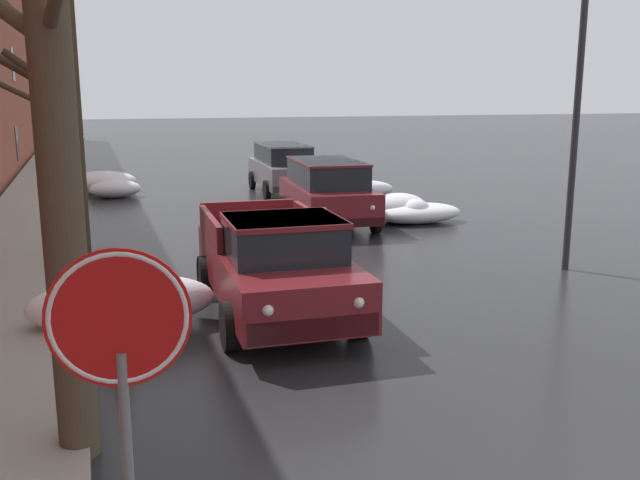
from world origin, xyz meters
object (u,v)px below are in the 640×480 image
object	(u,v)px
bare_tree_at_the_corner	(45,131)
suv_grey_parked_kerbside_mid	(283,166)
pickup_truck_maroon_approaching_near_lane	(276,264)
bare_tree_second_along_sidewalk	(65,97)
fire_hydrant	(120,340)
stop_sign_at_corner	(122,365)
street_lamp_post	(577,109)
suv_maroon_parked_kerbside_close	(327,190)

from	to	relation	value
bare_tree_at_the_corner	suv_grey_parked_kerbside_mid	size ratio (longest dim) A/B	1.26
pickup_truck_maroon_approaching_near_lane	bare_tree_second_along_sidewalk	bearing A→B (deg)	123.80
bare_tree_second_along_sidewalk	pickup_truck_maroon_approaching_near_lane	xyz separation A→B (m)	(3.18, -4.76, -2.67)
suv_grey_parked_kerbside_mid	fire_hydrant	world-z (taller)	suv_grey_parked_kerbside_mid
suv_grey_parked_kerbside_mid	fire_hydrant	bearing A→B (deg)	-113.07
pickup_truck_maroon_approaching_near_lane	stop_sign_at_corner	world-z (taller)	stop_sign_at_corner
bare_tree_second_along_sidewalk	street_lamp_post	distance (m)	10.42
pickup_truck_maroon_approaching_near_lane	suv_maroon_parked_kerbside_close	bearing A→B (deg)	65.03
fire_hydrant	street_lamp_post	size ratio (longest dim) A/B	0.12
bare_tree_at_the_corner	suv_maroon_parked_kerbside_close	world-z (taller)	bare_tree_at_the_corner
pickup_truck_maroon_approaching_near_lane	fire_hydrant	size ratio (longest dim) A/B	7.10
bare_tree_at_the_corner	fire_hydrant	xyz separation A→B (m)	(0.62, 2.28, -2.93)
stop_sign_at_corner	suv_maroon_parked_kerbside_close	bearing A→B (deg)	66.99
bare_tree_at_the_corner	suv_maroon_parked_kerbside_close	distance (m)	13.11
fire_hydrant	stop_sign_at_corner	bearing A→B (deg)	-91.54
fire_hydrant	street_lamp_post	xyz separation A→B (m)	(9.13, 2.49, 2.96)
bare_tree_at_the_corner	stop_sign_at_corner	size ratio (longest dim) A/B	2.15
fire_hydrant	bare_tree_at_the_corner	bearing A→B (deg)	-105.19
suv_maroon_parked_kerbside_close	stop_sign_at_corner	size ratio (longest dim) A/B	1.59
suv_grey_parked_kerbside_mid	street_lamp_post	world-z (taller)	street_lamp_post
fire_hydrant	suv_maroon_parked_kerbside_close	bearing A→B (deg)	55.67
bare_tree_at_the_corner	fire_hydrant	world-z (taller)	bare_tree_at_the_corner
bare_tree_second_along_sidewalk	pickup_truck_maroon_approaching_near_lane	distance (m)	6.32
bare_tree_second_along_sidewalk	pickup_truck_maroon_approaching_near_lane	size ratio (longest dim) A/B	1.34
pickup_truck_maroon_approaching_near_lane	suv_maroon_parked_kerbside_close	distance (m)	8.15
suv_maroon_parked_kerbside_close	stop_sign_at_corner	distance (m)	15.80
pickup_truck_maroon_approaching_near_lane	stop_sign_at_corner	size ratio (longest dim) A/B	1.76
suv_grey_parked_kerbside_mid	stop_sign_at_corner	world-z (taller)	stop_sign_at_corner
pickup_truck_maroon_approaching_near_lane	stop_sign_at_corner	bearing A→B (deg)	-110.92
bare_tree_at_the_corner	bare_tree_second_along_sidewalk	xyz separation A→B (m)	(0.00, 8.45, 0.26)
pickup_truck_maroon_approaching_near_lane	fire_hydrant	xyz separation A→B (m)	(-2.57, -1.41, -0.52)
fire_hydrant	suv_grey_parked_kerbside_mid	bearing A→B (deg)	66.93
bare_tree_at_the_corner	fire_hydrant	bearing A→B (deg)	74.81
bare_tree_second_along_sidewalk	suv_grey_parked_kerbside_mid	bearing A→B (deg)	52.13
bare_tree_at_the_corner	suv_grey_parked_kerbside_mid	distance (m)	19.20
street_lamp_post	stop_sign_at_corner	bearing A→B (deg)	-138.57
bare_tree_second_along_sidewalk	suv_grey_parked_kerbside_mid	world-z (taller)	bare_tree_second_along_sidewalk
bare_tree_second_along_sidewalk	suv_grey_parked_kerbside_mid	size ratio (longest dim) A/B	1.38
street_lamp_post	suv_grey_parked_kerbside_mid	bearing A→B (deg)	101.31
bare_tree_second_along_sidewalk	street_lamp_post	size ratio (longest dim) A/B	1.14
suv_maroon_parked_kerbside_close	suv_grey_parked_kerbside_mid	bearing A→B (deg)	85.26
bare_tree_second_along_sidewalk	bare_tree_at_the_corner	bearing A→B (deg)	-90.01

